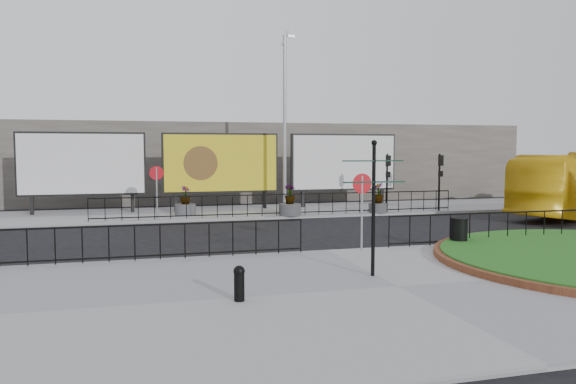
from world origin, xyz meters
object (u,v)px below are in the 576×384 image
object	(u,v)px
planter_a	(185,205)
bollard	(239,282)
fingerpost_sign	(374,194)
litter_bin	(459,232)
billboard_mid	(221,163)
lamp_post	(285,120)
planter_c	(378,201)
planter_b	(290,205)

from	to	relation	value
planter_a	bollard	bearing A→B (deg)	-90.98
fingerpost_sign	bollard	bearing A→B (deg)	-154.38
bollard	litter_bin	world-z (taller)	litter_bin
billboard_mid	litter_bin	size ratio (longest dim) A/B	6.40
billboard_mid	fingerpost_sign	xyz separation A→B (m)	(1.38, -16.78, -0.38)
lamp_post	litter_bin	world-z (taller)	lamp_post
litter_bin	planter_c	xyz separation A→B (m)	(1.60, 10.00, 0.10)
lamp_post	planter_b	distance (m)	4.50
lamp_post	fingerpost_sign	world-z (taller)	lamp_post
fingerpost_sign	litter_bin	world-z (taller)	fingerpost_sign
planter_c	litter_bin	bearing A→B (deg)	-99.09
fingerpost_sign	bollard	world-z (taller)	fingerpost_sign
planter_a	planter_c	bearing A→B (deg)	-9.48
planter_a	billboard_mid	bearing A→B (deg)	43.50
fingerpost_sign	planter_a	size ratio (longest dim) A/B	2.44
bollard	litter_bin	distance (m)	9.49
lamp_post	fingerpost_sign	bearing A→B (deg)	-96.28
fingerpost_sign	litter_bin	size ratio (longest dim) A/B	3.59
planter_c	billboard_mid	bearing A→B (deg)	154.53
lamp_post	planter_c	size ratio (longest dim) A/B	6.04
lamp_post	planter_b	size ratio (longest dim) A/B	6.04
bollard	planter_b	world-z (taller)	planter_b
fingerpost_sign	planter_a	xyz separation A→B (m)	(-3.46, 14.81, -1.63)
fingerpost_sign	planter_b	size ratio (longest dim) A/B	2.27
billboard_mid	bollard	distance (m)	18.51
lamp_post	litter_bin	distance (m)	12.68
fingerpost_sign	planter_c	xyz separation A→B (m)	(6.12, 13.21, -1.50)
lamp_post	planter_a	size ratio (longest dim) A/B	6.49
bollard	planter_c	bearing A→B (deg)	56.11
planter_a	planter_c	xyz separation A→B (m)	(9.58, -1.60, 0.13)
fingerpost_sign	litter_bin	bearing A→B (deg)	39.62
litter_bin	billboard_mid	bearing A→B (deg)	113.50
litter_bin	lamp_post	bearing A→B (deg)	104.01
litter_bin	planter_a	bearing A→B (deg)	124.52
planter_a	litter_bin	bearing A→B (deg)	-55.48
planter_a	planter_b	distance (m)	5.17
bollard	planter_c	xyz separation A→B (m)	(9.85, 14.67, 0.17)
billboard_mid	planter_a	world-z (taller)	billboard_mid
planter_c	lamp_post	bearing A→B (deg)	160.40
billboard_mid	bollard	xyz separation A→B (m)	(-2.35, -18.24, -2.06)
fingerpost_sign	planter_b	distance (m)	13.39
litter_bin	planter_b	size ratio (longest dim) A/B	0.63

